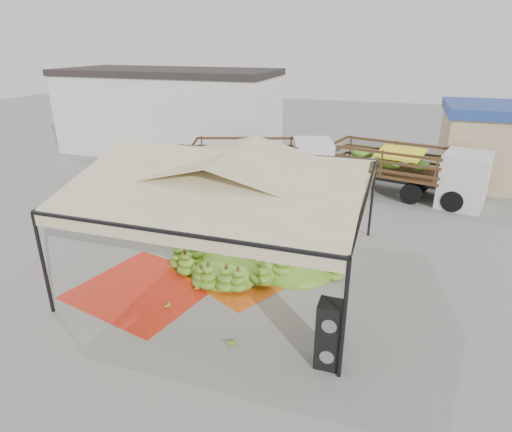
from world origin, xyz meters
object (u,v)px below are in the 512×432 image
(speaker_stack, at_px, (330,335))
(truck_right, at_px, (413,166))
(truck_left, at_px, (268,158))
(banana_heap, at_px, (252,244))
(vendor, at_px, (287,191))

(speaker_stack, xyz_separation_m, truck_right, (1.82, 13.06, 0.65))
(speaker_stack, distance_m, truck_left, 13.53)
(speaker_stack, bearing_deg, banana_heap, 128.67)
(vendor, bearing_deg, truck_right, -121.87)
(vendor, bearing_deg, speaker_stack, 132.75)
(truck_right, bearing_deg, banana_heap, -106.51)
(banana_heap, relative_size, vendor, 3.45)
(truck_left, bearing_deg, truck_right, -12.50)
(speaker_stack, xyz_separation_m, truck_left, (-5.24, 12.45, 0.64))
(banana_heap, xyz_separation_m, truck_right, (5.16, 8.77, 0.84))
(truck_left, bearing_deg, vendor, -77.50)
(speaker_stack, bearing_deg, truck_right, 82.77)
(truck_right, bearing_deg, speaker_stack, -83.95)
(banana_heap, height_order, truck_right, truck_right)
(banana_heap, height_order, truck_left, truck_left)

